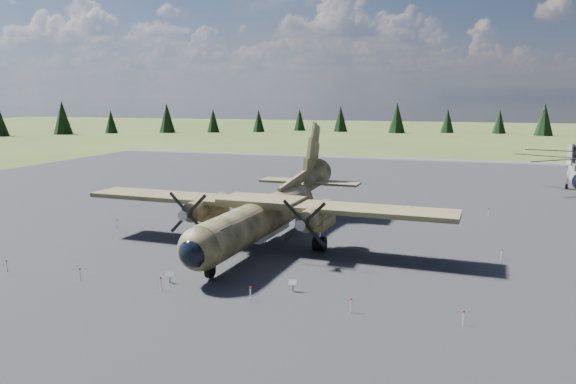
% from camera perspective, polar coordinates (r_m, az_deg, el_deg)
% --- Properties ---
extents(ground, '(500.00, 500.00, 0.00)m').
position_cam_1_polar(ground, '(46.57, 0.06, -5.17)').
color(ground, '#58662D').
rests_on(ground, ground).
extents(apron, '(120.00, 120.00, 0.04)m').
position_cam_1_polar(apron, '(55.92, 3.21, -2.68)').
color(apron, '#515155').
rests_on(apron, ground).
extents(transport_plane, '(30.48, 27.69, 10.05)m').
position_cam_1_polar(transport_plane, '(45.65, -2.18, -1.76)').
color(transport_plane, '#383C20').
rests_on(transport_plane, ground).
extents(info_placard_left, '(0.54, 0.33, 0.79)m').
position_cam_1_polar(info_placard_left, '(37.36, -11.95, -8.28)').
color(info_placard_left, gray).
rests_on(info_placard_left, ground).
extents(info_placard_right, '(0.52, 0.29, 0.77)m').
position_cam_1_polar(info_placard_right, '(35.06, 0.47, -9.28)').
color(info_placard_right, gray).
rests_on(info_placard_right, ground).
extents(barrier_fence, '(33.12, 29.62, 0.85)m').
position_cam_1_polar(barrier_fence, '(46.52, -0.51, -4.54)').
color(barrier_fence, white).
rests_on(barrier_fence, ground).
extents(treeline, '(327.38, 326.15, 10.93)m').
position_cam_1_polar(treeline, '(41.21, 1.76, -0.24)').
color(treeline, black).
rests_on(treeline, ground).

